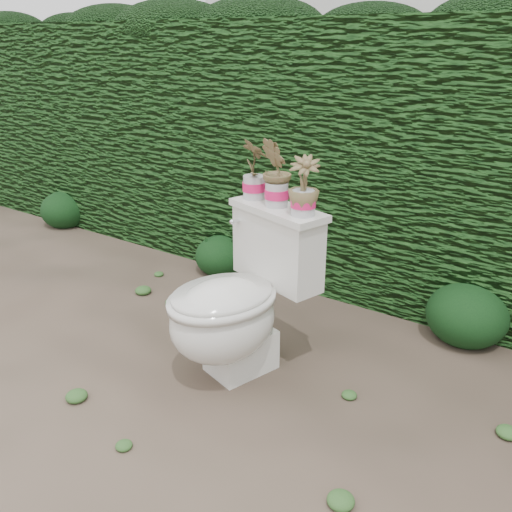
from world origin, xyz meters
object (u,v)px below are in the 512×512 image
Objects in this scene: potted_plant_right at (304,188)px; toilet at (237,304)px; potted_plant_left at (254,170)px; potted_plant_center at (277,174)px.

toilet is at bearing -170.68° from potted_plant_right.
potted_plant_right is (0.33, -0.10, -0.01)m from potted_plant_left.
potted_plant_right is at bearing 39.04° from potted_plant_center.
potted_plant_left is at bearing -140.96° from potted_plant_center.
potted_plant_left reaches higher than toilet.
potted_plant_left reaches higher than potted_plant_right.
potted_plant_center is at bearing 133.89° from potted_plant_right.
potted_plant_center is at bearing -177.57° from potted_plant_left.
toilet is 3.23× the size of potted_plant_right.
potted_plant_right reaches higher than toilet.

